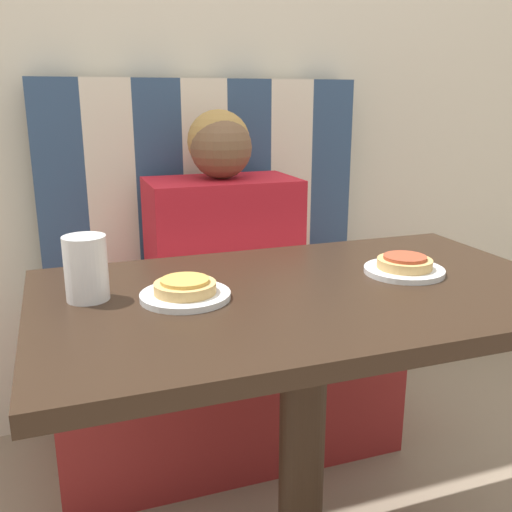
{
  "coord_description": "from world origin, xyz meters",
  "views": [
    {
      "loc": [
        -0.46,
        -0.99,
        1.1
      ],
      "look_at": [
        0.0,
        0.3,
        0.72
      ],
      "focal_mm": 40.0,
      "sensor_mm": 36.0,
      "label": 1
    }
  ],
  "objects_px": {
    "plate_left": "(185,296)",
    "drinking_cup": "(86,268)",
    "pizza_right": "(405,262)",
    "plate_right": "(404,271)",
    "person": "(222,228)",
    "pizza_left": "(185,286)"
  },
  "relations": [
    {
      "from": "plate_right",
      "to": "pizza_left",
      "type": "height_order",
      "value": "pizza_left"
    },
    {
      "from": "plate_left",
      "to": "pizza_right",
      "type": "relative_size",
      "value": 1.46
    },
    {
      "from": "plate_left",
      "to": "drinking_cup",
      "type": "bearing_deg",
      "value": 161.78
    },
    {
      "from": "plate_right",
      "to": "drinking_cup",
      "type": "xyz_separation_m",
      "value": [
        -0.66,
        0.06,
        0.06
      ]
    },
    {
      "from": "pizza_left",
      "to": "person",
      "type": "bearing_deg",
      "value": 67.49
    },
    {
      "from": "person",
      "to": "pizza_left",
      "type": "bearing_deg",
      "value": -112.51
    },
    {
      "from": "plate_left",
      "to": "pizza_right",
      "type": "distance_m",
      "value": 0.49
    },
    {
      "from": "plate_left",
      "to": "person",
      "type": "bearing_deg",
      "value": 67.49
    },
    {
      "from": "person",
      "to": "plate_left",
      "type": "xyz_separation_m",
      "value": [
        -0.24,
        -0.59,
        0.01
      ]
    },
    {
      "from": "person",
      "to": "pizza_left",
      "type": "height_order",
      "value": "person"
    },
    {
      "from": "plate_left",
      "to": "pizza_left",
      "type": "xyz_separation_m",
      "value": [
        0.0,
        -0.0,
        0.02
      ]
    },
    {
      "from": "pizza_right",
      "to": "drinking_cup",
      "type": "relative_size",
      "value": 0.96
    },
    {
      "from": "pizza_left",
      "to": "drinking_cup",
      "type": "bearing_deg",
      "value": 161.78
    },
    {
      "from": "person",
      "to": "plate_left",
      "type": "distance_m",
      "value": 0.63
    },
    {
      "from": "plate_left",
      "to": "drinking_cup",
      "type": "height_order",
      "value": "drinking_cup"
    },
    {
      "from": "person",
      "to": "plate_right",
      "type": "relative_size",
      "value": 3.54
    },
    {
      "from": "plate_left",
      "to": "drinking_cup",
      "type": "relative_size",
      "value": 1.4
    },
    {
      "from": "plate_right",
      "to": "pizza_right",
      "type": "distance_m",
      "value": 0.02
    },
    {
      "from": "pizza_left",
      "to": "plate_left",
      "type": "bearing_deg",
      "value": 172.87
    },
    {
      "from": "plate_right",
      "to": "drinking_cup",
      "type": "relative_size",
      "value": 1.4
    },
    {
      "from": "pizza_right",
      "to": "pizza_left",
      "type": "bearing_deg",
      "value": 180.0
    },
    {
      "from": "plate_left",
      "to": "pizza_left",
      "type": "distance_m",
      "value": 0.02
    }
  ]
}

